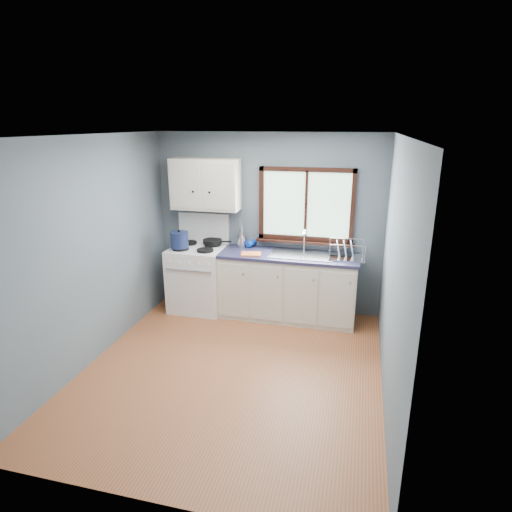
% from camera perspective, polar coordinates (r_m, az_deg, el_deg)
% --- Properties ---
extents(floor, '(3.20, 3.60, 0.02)m').
position_cam_1_polar(floor, '(4.91, -3.19, -14.98)').
color(floor, '#A25932').
rests_on(floor, ground).
extents(ceiling, '(3.20, 3.60, 0.02)m').
position_cam_1_polar(ceiling, '(4.15, -3.79, 15.89)').
color(ceiling, white).
rests_on(ceiling, wall_back).
extents(wall_back, '(3.20, 0.02, 2.50)m').
position_cam_1_polar(wall_back, '(6.06, 1.61, 4.34)').
color(wall_back, slate).
rests_on(wall_back, ground).
extents(wall_front, '(3.20, 0.02, 2.50)m').
position_cam_1_polar(wall_front, '(2.83, -14.58, -12.04)').
color(wall_front, slate).
rests_on(wall_front, ground).
extents(wall_left, '(0.02, 3.60, 2.50)m').
position_cam_1_polar(wall_left, '(5.07, -21.13, 0.55)').
color(wall_left, slate).
rests_on(wall_left, ground).
extents(wall_right, '(0.02, 3.60, 2.50)m').
position_cam_1_polar(wall_right, '(4.20, 18.03, -2.48)').
color(wall_right, slate).
rests_on(wall_right, ground).
extents(gas_range, '(0.76, 0.69, 1.36)m').
position_cam_1_polar(gas_range, '(6.23, -7.70, -2.70)').
color(gas_range, white).
rests_on(gas_range, floor).
extents(base_cabinets, '(1.85, 0.60, 0.88)m').
position_cam_1_polar(base_cabinets, '(5.95, 4.24, -4.45)').
color(base_cabinets, beige).
rests_on(base_cabinets, floor).
extents(countertop, '(1.89, 0.64, 0.04)m').
position_cam_1_polar(countertop, '(5.78, 4.34, 0.06)').
color(countertop, '#1E1F3A').
rests_on(countertop, base_cabinets).
extents(sink, '(0.84, 0.46, 0.44)m').
position_cam_1_polar(sink, '(5.77, 6.10, -0.45)').
color(sink, silver).
rests_on(sink, countertop).
extents(window, '(1.36, 0.10, 1.03)m').
position_cam_1_polar(window, '(5.88, 6.67, 6.09)').
color(window, '#9EC6A8').
rests_on(window, wall_back).
extents(upper_cabinets, '(0.95, 0.35, 0.70)m').
position_cam_1_polar(upper_cabinets, '(6.02, -6.77, 9.47)').
color(upper_cabinets, beige).
rests_on(upper_cabinets, wall_back).
extents(skillet, '(0.43, 0.32, 0.05)m').
position_cam_1_polar(skillet, '(6.16, -5.80, 1.95)').
color(skillet, black).
rests_on(skillet, gas_range).
extents(stockpot, '(0.30, 0.30, 0.25)m').
position_cam_1_polar(stockpot, '(6.00, -10.18, 2.18)').
color(stockpot, '#17224C').
rests_on(stockpot, gas_range).
extents(utensil_crock, '(0.16, 0.16, 0.40)m').
position_cam_1_polar(utensil_crock, '(6.08, -1.93, 1.99)').
color(utensil_crock, silver).
rests_on(utensil_crock, countertop).
extents(thermos, '(0.09, 0.09, 0.29)m').
position_cam_1_polar(thermos, '(6.04, -1.98, 2.49)').
color(thermos, silver).
rests_on(thermos, countertop).
extents(soap_bottle, '(0.13, 0.13, 0.26)m').
position_cam_1_polar(soap_bottle, '(6.01, -1.13, 2.26)').
color(soap_bottle, '#0C3AA1').
rests_on(soap_bottle, countertop).
extents(dish_towel, '(0.30, 0.24, 0.02)m').
position_cam_1_polar(dish_towel, '(5.73, -0.66, 0.27)').
color(dish_towel, orange).
rests_on(dish_towel, countertop).
extents(dish_rack, '(0.49, 0.38, 0.24)m').
position_cam_1_polar(dish_rack, '(5.69, 11.88, 0.33)').
color(dish_rack, silver).
rests_on(dish_rack, countertop).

